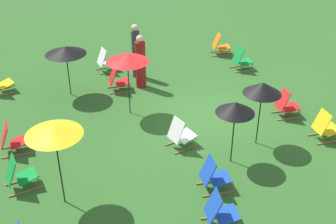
{
  "coord_description": "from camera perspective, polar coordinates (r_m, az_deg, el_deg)",
  "views": [
    {
      "loc": [
        -9.28,
        5.33,
        6.43
      ],
      "look_at": [
        0.0,
        1.2,
        0.5
      ],
      "focal_mm": 45.93,
      "sensor_mm": 36.0,
      "label": 1
    }
  ],
  "objects": [
    {
      "name": "person_1",
      "position": [
        14.61,
        -4.29,
        7.99
      ],
      "size": [
        0.38,
        0.38,
        1.86
      ],
      "rotation": [
        0.0,
        0.0,
        0.79
      ],
      "color": "#333847",
      "rests_on": "ground"
    },
    {
      "name": "deckchair_10",
      "position": [
        10.28,
        -19.17,
        -7.84
      ],
      "size": [
        0.52,
        0.79,
        0.83
      ],
      "rotation": [
        0.0,
        0.0,
        0.06
      ],
      "color": "olive",
      "rests_on": "ground"
    },
    {
      "name": "deckchair_14",
      "position": [
        8.89,
        6.87,
        -13.02
      ],
      "size": [
        0.65,
        0.85,
        0.83
      ],
      "rotation": [
        0.0,
        0.0,
        -0.24
      ],
      "color": "olive",
      "rests_on": "ground"
    },
    {
      "name": "umbrella_2",
      "position": [
        13.45,
        -13.45,
        7.96
      ],
      "size": [
        1.25,
        1.25,
        1.63
      ],
      "color": "black",
      "rests_on": "ground"
    },
    {
      "name": "umbrella_3",
      "position": [
        11.99,
        -5.41,
        7.11
      ],
      "size": [
        1.21,
        1.21,
        1.85
      ],
      "color": "black",
      "rests_on": "ground"
    },
    {
      "name": "deckchair_8",
      "position": [
        14.68,
        -21.36,
        3.7
      ],
      "size": [
        0.65,
        0.85,
        0.83
      ],
      "rotation": [
        0.0,
        0.0,
        0.25
      ],
      "color": "olive",
      "rests_on": "ground"
    },
    {
      "name": "deckchair_11",
      "position": [
        12.09,
        20.15,
        -1.88
      ],
      "size": [
        0.58,
        0.82,
        0.83
      ],
      "rotation": [
        0.0,
        0.0,
        -0.14
      ],
      "color": "olive",
      "rests_on": "ground"
    },
    {
      "name": "deckchair_13",
      "position": [
        12.85,
        15.41,
        0.94
      ],
      "size": [
        0.62,
        0.84,
        0.83
      ],
      "rotation": [
        0.0,
        0.0,
        -0.21
      ],
      "color": "olive",
      "rests_on": "ground"
    },
    {
      "name": "ground_plane",
      "position": [
        12.49,
        5.04,
        -0.85
      ],
      "size": [
        40.0,
        40.0,
        0.0
      ],
      "primitive_type": "plane",
      "color": "#2D6026"
    },
    {
      "name": "deckchair_4",
      "position": [
        11.06,
        1.69,
        -2.99
      ],
      "size": [
        0.59,
        0.83,
        0.83
      ],
      "rotation": [
        0.0,
        0.0,
        0.16
      ],
      "color": "olive",
      "rests_on": "ground"
    },
    {
      "name": "deckchair_6",
      "position": [
        11.55,
        -20.0,
        -3.46
      ],
      "size": [
        0.53,
        0.8,
        0.83
      ],
      "rotation": [
        0.0,
        0.0,
        -0.08
      ],
      "color": "olive",
      "rests_on": "ground"
    },
    {
      "name": "deckchair_9",
      "position": [
        16.72,
        6.93,
        8.8
      ],
      "size": [
        0.68,
        0.87,
        0.83
      ],
      "rotation": [
        0.0,
        0.0,
        -0.3
      ],
      "color": "olive",
      "rests_on": "ground"
    },
    {
      "name": "umbrella_0",
      "position": [
        10.01,
        8.95,
        0.58
      ],
      "size": [
        0.92,
        0.92,
        1.68
      ],
      "color": "black",
      "rests_on": "ground"
    },
    {
      "name": "deckchair_3",
      "position": [
        13.93,
        -6.7,
        4.26
      ],
      "size": [
        0.59,
        0.82,
        0.83
      ],
      "rotation": [
        0.0,
        0.0,
        -0.15
      ],
      "color": "olive",
      "rests_on": "ground"
    },
    {
      "name": "deckchair_5",
      "position": [
        15.52,
        9.73,
        6.84
      ],
      "size": [
        0.56,
        0.81,
        0.83
      ],
      "rotation": [
        0.0,
        0.0,
        -0.11
      ],
      "color": "olive",
      "rests_on": "ground"
    },
    {
      "name": "deckchair_12",
      "position": [
        9.74,
        6.07,
        -8.42
      ],
      "size": [
        0.6,
        0.83,
        0.83
      ],
      "rotation": [
        0.0,
        0.0,
        -0.17
      ],
      "color": "olive",
      "rests_on": "ground"
    },
    {
      "name": "person_0",
      "position": [
        13.9,
        -3.66,
        6.48
      ],
      "size": [
        0.44,
        0.44,
        1.78
      ],
      "rotation": [
        0.0,
        0.0,
        3.6
      ],
      "color": "maroon",
      "rests_on": "ground"
    },
    {
      "name": "deckchair_7",
      "position": [
        15.35,
        -8.21,
        6.7
      ],
      "size": [
        0.52,
        0.79,
        0.83
      ],
      "rotation": [
        0.0,
        0.0,
        0.06
      ],
      "color": "olive",
      "rests_on": "ground"
    },
    {
      "name": "umbrella_1",
      "position": [
        10.81,
        12.44,
        3.1
      ],
      "size": [
        0.96,
        0.96,
        1.78
      ],
      "color": "black",
      "rests_on": "ground"
    },
    {
      "name": "umbrella_4",
      "position": [
        8.77,
        -14.93,
        -2.39
      ],
      "size": [
        1.16,
        1.16,
        1.96
      ],
      "color": "black",
      "rests_on": "ground"
    }
  ]
}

